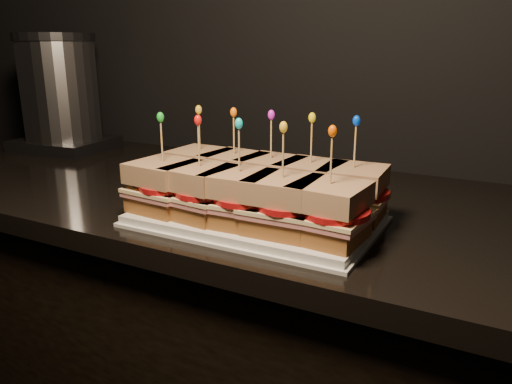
% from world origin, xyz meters
% --- Properties ---
extents(granite_slab, '(2.32, 0.65, 0.04)m').
position_xyz_m(granite_slab, '(-0.12, 1.68, 0.85)').
color(granite_slab, black).
rests_on(granite_slab, cabinet).
extents(platter, '(0.39, 0.24, 0.02)m').
position_xyz_m(platter, '(-0.21, 1.53, 0.87)').
color(platter, white).
rests_on(platter, granite_slab).
extents(platter_rim, '(0.40, 0.25, 0.01)m').
position_xyz_m(platter_rim, '(-0.21, 1.53, 0.87)').
color(platter_rim, white).
rests_on(platter_rim, granite_slab).
extents(sandwich_0_bread_bot, '(0.10, 0.10, 0.03)m').
position_xyz_m(sandwich_0_bread_bot, '(-0.36, 1.58, 0.90)').
color(sandwich_0_bread_bot, '#5A3215').
rests_on(sandwich_0_bread_bot, platter).
extents(sandwich_0_ham, '(0.11, 0.11, 0.01)m').
position_xyz_m(sandwich_0_ham, '(-0.36, 1.58, 0.91)').
color(sandwich_0_ham, '#C26667').
rests_on(sandwich_0_ham, sandwich_0_bread_bot).
extents(sandwich_0_cheese, '(0.11, 0.11, 0.01)m').
position_xyz_m(sandwich_0_cheese, '(-0.36, 1.58, 0.92)').
color(sandwich_0_cheese, '#FFE2A1').
rests_on(sandwich_0_cheese, sandwich_0_ham).
extents(sandwich_0_tomato, '(0.10, 0.10, 0.01)m').
position_xyz_m(sandwich_0_tomato, '(-0.35, 1.57, 0.93)').
color(sandwich_0_tomato, '#B61214').
rests_on(sandwich_0_tomato, sandwich_0_cheese).
extents(sandwich_0_bread_top, '(0.10, 0.10, 0.03)m').
position_xyz_m(sandwich_0_bread_top, '(-0.36, 1.58, 0.95)').
color(sandwich_0_bread_top, '#74330F').
rests_on(sandwich_0_bread_top, sandwich_0_tomato).
extents(sandwich_0_pick, '(0.00, 0.00, 0.09)m').
position_xyz_m(sandwich_0_pick, '(-0.36, 1.58, 1.00)').
color(sandwich_0_pick, tan).
rests_on(sandwich_0_pick, sandwich_0_bread_top).
extents(sandwich_0_frill, '(0.01, 0.01, 0.02)m').
position_xyz_m(sandwich_0_frill, '(-0.36, 1.58, 1.04)').
color(sandwich_0_frill, gold).
rests_on(sandwich_0_frill, sandwich_0_pick).
extents(sandwich_1_bread_bot, '(0.11, 0.11, 0.03)m').
position_xyz_m(sandwich_1_bread_bot, '(-0.28, 1.58, 0.90)').
color(sandwich_1_bread_bot, '#5A3215').
rests_on(sandwich_1_bread_bot, platter).
extents(sandwich_1_ham, '(0.12, 0.12, 0.01)m').
position_xyz_m(sandwich_1_ham, '(-0.28, 1.58, 0.91)').
color(sandwich_1_ham, '#C26667').
rests_on(sandwich_1_ham, sandwich_1_bread_bot).
extents(sandwich_1_cheese, '(0.12, 0.12, 0.01)m').
position_xyz_m(sandwich_1_cheese, '(-0.28, 1.58, 0.92)').
color(sandwich_1_cheese, '#FFE2A1').
rests_on(sandwich_1_cheese, sandwich_1_ham).
extents(sandwich_1_tomato, '(0.10, 0.10, 0.01)m').
position_xyz_m(sandwich_1_tomato, '(-0.27, 1.57, 0.93)').
color(sandwich_1_tomato, '#B61214').
rests_on(sandwich_1_tomato, sandwich_1_cheese).
extents(sandwich_1_bread_top, '(0.11, 0.11, 0.03)m').
position_xyz_m(sandwich_1_bread_top, '(-0.28, 1.58, 0.95)').
color(sandwich_1_bread_top, '#74330F').
rests_on(sandwich_1_bread_top, sandwich_1_tomato).
extents(sandwich_1_pick, '(0.00, 0.00, 0.09)m').
position_xyz_m(sandwich_1_pick, '(-0.28, 1.58, 1.00)').
color(sandwich_1_pick, tan).
rests_on(sandwich_1_pick, sandwich_1_bread_top).
extents(sandwich_1_frill, '(0.01, 0.01, 0.02)m').
position_xyz_m(sandwich_1_frill, '(-0.28, 1.58, 1.04)').
color(sandwich_1_frill, orange).
rests_on(sandwich_1_frill, sandwich_1_pick).
extents(sandwich_2_bread_bot, '(0.10, 0.10, 0.03)m').
position_xyz_m(sandwich_2_bread_bot, '(-0.21, 1.58, 0.90)').
color(sandwich_2_bread_bot, '#5A3215').
rests_on(sandwich_2_bread_bot, platter).
extents(sandwich_2_ham, '(0.11, 0.11, 0.01)m').
position_xyz_m(sandwich_2_ham, '(-0.21, 1.58, 0.91)').
color(sandwich_2_ham, '#C26667').
rests_on(sandwich_2_ham, sandwich_2_bread_bot).
extents(sandwich_2_cheese, '(0.12, 0.11, 0.01)m').
position_xyz_m(sandwich_2_cheese, '(-0.21, 1.58, 0.92)').
color(sandwich_2_cheese, '#FFE2A1').
rests_on(sandwich_2_cheese, sandwich_2_ham).
extents(sandwich_2_tomato, '(0.10, 0.10, 0.01)m').
position_xyz_m(sandwich_2_tomato, '(-0.20, 1.57, 0.93)').
color(sandwich_2_tomato, '#B61214').
rests_on(sandwich_2_tomato, sandwich_2_cheese).
extents(sandwich_2_bread_top, '(0.11, 0.11, 0.03)m').
position_xyz_m(sandwich_2_bread_top, '(-0.21, 1.58, 0.95)').
color(sandwich_2_bread_top, '#74330F').
rests_on(sandwich_2_bread_top, sandwich_2_tomato).
extents(sandwich_2_pick, '(0.00, 0.00, 0.09)m').
position_xyz_m(sandwich_2_pick, '(-0.21, 1.58, 1.00)').
color(sandwich_2_pick, tan).
rests_on(sandwich_2_pick, sandwich_2_bread_top).
extents(sandwich_2_frill, '(0.01, 0.01, 0.02)m').
position_xyz_m(sandwich_2_frill, '(-0.21, 1.58, 1.04)').
color(sandwich_2_frill, '#D61ED2').
rests_on(sandwich_2_frill, sandwich_2_pick).
extents(sandwich_3_bread_bot, '(0.10, 0.10, 0.03)m').
position_xyz_m(sandwich_3_bread_bot, '(-0.14, 1.58, 0.90)').
color(sandwich_3_bread_bot, '#5A3215').
rests_on(sandwich_3_bread_bot, platter).
extents(sandwich_3_ham, '(0.11, 0.11, 0.01)m').
position_xyz_m(sandwich_3_ham, '(-0.14, 1.58, 0.91)').
color(sandwich_3_ham, '#C26667').
rests_on(sandwich_3_ham, sandwich_3_bread_bot).
extents(sandwich_3_cheese, '(0.12, 0.11, 0.01)m').
position_xyz_m(sandwich_3_cheese, '(-0.14, 1.58, 0.92)').
color(sandwich_3_cheese, '#FFE2A1').
rests_on(sandwich_3_cheese, sandwich_3_ham).
extents(sandwich_3_tomato, '(0.10, 0.10, 0.01)m').
position_xyz_m(sandwich_3_tomato, '(-0.12, 1.57, 0.93)').
color(sandwich_3_tomato, '#B61214').
rests_on(sandwich_3_tomato, sandwich_3_cheese).
extents(sandwich_3_bread_top, '(0.11, 0.11, 0.03)m').
position_xyz_m(sandwich_3_bread_top, '(-0.14, 1.58, 0.95)').
color(sandwich_3_bread_top, '#74330F').
rests_on(sandwich_3_bread_top, sandwich_3_tomato).
extents(sandwich_3_pick, '(0.00, 0.00, 0.09)m').
position_xyz_m(sandwich_3_pick, '(-0.14, 1.58, 1.00)').
color(sandwich_3_pick, tan).
rests_on(sandwich_3_pick, sandwich_3_bread_top).
extents(sandwich_3_frill, '(0.01, 0.01, 0.02)m').
position_xyz_m(sandwich_3_frill, '(-0.14, 1.58, 1.04)').
color(sandwich_3_frill, yellow).
rests_on(sandwich_3_frill, sandwich_3_pick).
extents(sandwich_4_bread_bot, '(0.10, 0.10, 0.03)m').
position_xyz_m(sandwich_4_bread_bot, '(-0.06, 1.58, 0.90)').
color(sandwich_4_bread_bot, '#5A3215').
rests_on(sandwich_4_bread_bot, platter).
extents(sandwich_4_ham, '(0.11, 0.11, 0.01)m').
position_xyz_m(sandwich_4_ham, '(-0.06, 1.58, 0.91)').
color(sandwich_4_ham, '#C26667').
rests_on(sandwich_4_ham, sandwich_4_bread_bot).
extents(sandwich_4_cheese, '(0.11, 0.11, 0.01)m').
position_xyz_m(sandwich_4_cheese, '(-0.06, 1.58, 0.92)').
color(sandwich_4_cheese, '#FFE2A1').
rests_on(sandwich_4_cheese, sandwich_4_ham).
extents(sandwich_4_tomato, '(0.10, 0.10, 0.01)m').
position_xyz_m(sandwich_4_tomato, '(-0.05, 1.57, 0.93)').
color(sandwich_4_tomato, '#B61214').
rests_on(sandwich_4_tomato, sandwich_4_cheese).
extents(sandwich_4_bread_top, '(0.10, 0.10, 0.03)m').
position_xyz_m(sandwich_4_bread_top, '(-0.06, 1.58, 0.95)').
color(sandwich_4_bread_top, '#74330F').
rests_on(sandwich_4_bread_top, sandwich_4_tomato).
extents(sandwich_4_pick, '(0.00, 0.00, 0.09)m').
position_xyz_m(sandwich_4_pick, '(-0.06, 1.58, 1.00)').
color(sandwich_4_pick, tan).
rests_on(sandwich_4_pick, sandwich_4_bread_top).
extents(sandwich_4_frill, '(0.01, 0.01, 0.02)m').
position_xyz_m(sandwich_4_frill, '(-0.06, 1.58, 1.04)').
color(sandwich_4_frill, '#053DCF').
rests_on(sandwich_4_frill, sandwich_4_pick).
extents(sandwich_5_bread_bot, '(0.11, 0.11, 0.03)m').
position_xyz_m(sandwich_5_bread_bot, '(-0.36, 1.47, 0.90)').
color(sandwich_5_bread_bot, '#5A3215').
rests_on(sandwich_5_bread_bot, platter).
extents(sandwich_5_ham, '(0.12, 0.11, 0.01)m').
position_xyz_m(sandwich_5_ham, '(-0.36, 1.47, 0.91)').
color(sandwich_5_ham, '#C26667').
rests_on(sandwich_5_ham, sandwich_5_bread_bot).
extents(sandwich_5_cheese, '(0.12, 0.11, 0.01)m').
position_xyz_m(sandwich_5_cheese, '(-0.36, 1.47, 0.92)').
color(sandwich_5_cheese, '#FFE2A1').
rests_on(sandwich_5_cheese, sandwich_5_ham).
extents(sandwich_5_tomato, '(0.10, 0.10, 0.01)m').
position_xyz_m(sandwich_5_tomato, '(-0.35, 1.46, 0.93)').
color(sandwich_5_tomato, '#B61214').
rests_on(sandwich_5_tomato, sandwich_5_cheese).
extents(sandwich_5_bread_top, '(0.11, 0.11, 0.03)m').
position_xyz_m(sandwich_5_bread_top, '(-0.36, 1.47, 0.95)').
color(sandwich_5_bread_top, '#74330F').
rests_on(sandwich_5_bread_top, sandwich_5_tomato).
extents(sandwich_5_pick, '(0.00, 0.00, 0.09)m').
position_xyz_m(sandwich_5_pick, '(-0.36, 1.47, 1.00)').
color(sandwich_5_pick, tan).
rests_on(sandwich_5_pick, sandwich_5_bread_top).
extents(sandwich_5_frill, '(0.01, 0.01, 0.02)m').
position_xyz_m(sandwich_5_frill, '(-0.36, 1.47, 1.04)').
color(sandwich_5_frill, green).
rests_on(sandwich_5_frill, sandwich_5_pick).
extents(sandwich_6_bread_bot, '(0.11, 0.11, 0.03)m').
position_xyz_m(sandwich_6_bread_bot, '(-0.28, 1.47, 0.90)').
color(sandwich_6_bread_bot, '#5A3215').
rests_on(sandwich_6_bread_bot, platter).
extents(sandwich_6_ham, '(0.12, 0.11, 0.01)m').
position_xyz_m(sandwich_6_ham, '(-0.28, 1.47, 0.91)').
color(sandwich_6_ham, '#C26667').
rests_on(sandwich_6_ham, sandwich_6_bread_bot).
extents(sandwich_6_cheese, '(0.12, 0.12, 0.01)m').
position_xyz_m(sandwich_6_cheese, '(-0.28, 1.47, 0.92)').
color(sandwich_6_cheese, '#FFE2A1').
rests_on(sandwich_6_cheese, sandwich_6_ham).
extents(sandwich_6_tomato, '(0.10, 0.10, 0.01)m').
position_xyz_m(sandwich_6_tomato, '(-0.27, 1.46, 0.93)').
color(sandwich_6_tomato, '#B61214').
rests_on(sandwich_6_tomato, sandwich_6_cheese).
extents(sandwich_6_bread_top, '(0.11, 0.11, 0.03)m').
position_xyz_m(sandwich_6_bread_top, '(-0.28, 1.47, 0.95)').
color(sandwich_6_bread_top, '#74330F').
rests_on(sandwich_6_bread_top, sandwich_6_tomato).
extents(sandwich_6_pick, '(0.00, 0.00, 0.09)m').
position_xyz_m(sandwich_6_pick, '(-0.28, 1.47, 1.00)').
color(sandwich_6_pick, tan).
rests_on(sandwich_6_pick, sandwich_6_bread_top).
extents(sandwich_6_frill, '(0.01, 0.01, 0.02)m').
position_xyz_m(sandwich_6_frill, '(-0.28, 1.47, 1.04)').
color(sandwich_6_frill, red).
rests_on(sandwich_6_frill, sandwich_6_pick).
extents(sandwich_7_bread_bot, '(0.10, 0.10, 0.03)m').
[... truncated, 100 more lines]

